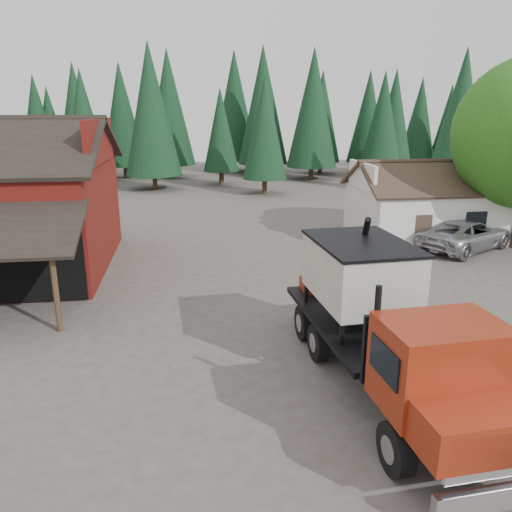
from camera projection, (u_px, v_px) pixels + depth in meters
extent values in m
plane|color=#4C423C|center=(225.00, 348.00, 16.14)|extent=(120.00, 120.00, 0.00)
cube|color=#611010|center=(99.00, 141.00, 23.27)|extent=(0.25, 7.00, 2.00)
cylinder|color=#382619|center=(56.00, 293.00, 16.99)|extent=(0.20, 0.20, 2.80)
cube|color=silver|center=(424.00, 212.00, 29.79)|extent=(8.00, 6.00, 3.00)
cube|color=#38281E|center=(441.00, 178.00, 27.73)|extent=(8.60, 3.42, 1.80)
cube|color=#38281E|center=(417.00, 171.00, 30.58)|extent=(8.60, 3.42, 1.80)
cube|color=silver|center=(362.00, 176.00, 28.62)|extent=(0.20, 4.20, 1.50)
cube|color=silver|center=(491.00, 173.00, 29.69)|extent=(0.20, 4.20, 1.50)
cube|color=#38281E|center=(423.00, 233.00, 26.87)|extent=(0.90, 0.06, 2.00)
cube|color=black|center=(476.00, 221.00, 27.10)|extent=(1.20, 0.06, 1.00)
sphere|color=#226015|center=(498.00, 156.00, 27.09)|extent=(4.40, 4.40, 4.40)
cylinder|color=#382619|center=(265.00, 185.00, 45.20)|extent=(0.44, 0.44, 1.60)
cone|color=black|center=(265.00, 127.00, 43.76)|extent=(3.96, 3.96, 9.00)
cylinder|color=#382619|center=(452.00, 188.00, 43.54)|extent=(0.44, 0.44, 1.60)
cone|color=black|center=(461.00, 116.00, 41.81)|extent=(4.84, 4.84, 11.00)
cylinder|color=#382619|center=(155.00, 181.00, 47.67)|extent=(0.44, 0.44, 1.60)
cone|color=black|center=(151.00, 109.00, 45.80)|extent=(5.28, 5.28, 12.00)
cylinder|color=black|center=(396.00, 449.00, 10.46)|extent=(0.44, 1.19, 1.17)
cylinder|color=black|center=(490.00, 435.00, 10.89)|extent=(0.44, 1.19, 1.17)
cylinder|color=black|center=(319.00, 342.00, 15.23)|extent=(0.44, 1.19, 1.17)
cylinder|color=black|center=(386.00, 336.00, 15.66)|extent=(0.44, 1.19, 1.17)
cylinder|color=black|center=(304.00, 323.00, 16.63)|extent=(0.44, 1.19, 1.17)
cylinder|color=black|center=(367.00, 317.00, 17.05)|extent=(0.44, 1.19, 1.17)
cube|color=black|center=(377.00, 352.00, 13.74)|extent=(1.74, 9.16, 0.42)
cube|color=silver|center=(494.00, 498.00, 9.13)|extent=(2.44, 0.34, 0.48)
cube|color=silver|center=(496.00, 455.00, 8.99)|extent=(2.02, 0.23, 0.95)
cube|color=maroon|center=(476.00, 427.00, 9.54)|extent=(2.47, 1.53, 0.90)
cube|color=maroon|center=(440.00, 365.00, 10.67)|extent=(2.65, 1.96, 1.96)
cube|color=black|center=(465.00, 371.00, 9.78)|extent=(2.23, 0.23, 0.95)
cylinder|color=black|center=(376.00, 326.00, 11.19)|extent=(0.16, 0.16, 1.91)
cube|color=black|center=(415.00, 345.00, 11.68)|extent=(2.60, 0.29, 1.69)
cube|color=black|center=(357.00, 321.00, 15.05)|extent=(3.08, 6.30, 0.17)
cube|color=beige|center=(360.00, 271.00, 14.60)|extent=(2.65, 3.64, 1.69)
cone|color=beige|center=(358.00, 305.00, 14.90)|extent=(2.47, 2.47, 0.74)
cube|color=black|center=(362.00, 243.00, 14.36)|extent=(2.77, 3.76, 0.08)
cylinder|color=black|center=(360.00, 259.00, 16.15)|extent=(0.65, 2.33, 3.23)
cube|color=maroon|center=(311.00, 285.00, 17.23)|extent=(0.69, 0.89, 0.48)
cylinder|color=silver|center=(464.00, 393.00, 11.91)|extent=(0.66, 1.09, 0.59)
imported|color=#ADAFB5|center=(466.00, 234.00, 27.26)|extent=(6.67, 5.41, 1.69)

